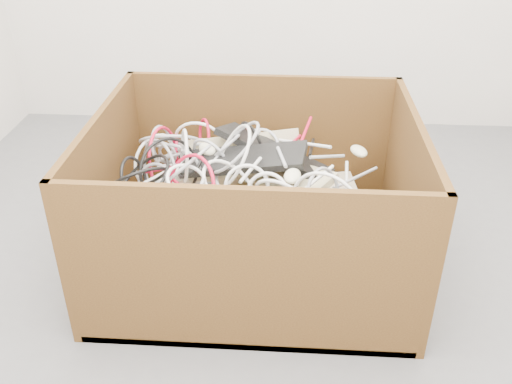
# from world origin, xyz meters

# --- Properties ---
(ground) EXTENTS (3.00, 3.00, 0.00)m
(ground) POSITION_xyz_m (0.00, 0.00, 0.00)
(ground) COLOR #565659
(ground) RESTS_ON ground
(cardboard_box) EXTENTS (1.11, 0.93, 0.60)m
(cardboard_box) POSITION_xyz_m (-0.03, 0.13, 0.15)
(cardboard_box) COLOR #3C230F
(cardboard_box) RESTS_ON ground
(keyboard_pile) EXTENTS (0.91, 0.79, 0.38)m
(keyboard_pile) POSITION_xyz_m (-0.00, 0.16, 0.28)
(keyboard_pile) COLOR #BFB987
(keyboard_pile) RESTS_ON cardboard_box
(mice_scatter) EXTENTS (0.77, 0.68, 0.20)m
(mice_scatter) POSITION_xyz_m (-0.01, 0.10, 0.35)
(mice_scatter) COLOR beige
(mice_scatter) RESTS_ON keyboard_pile
(power_strip_left) EXTENTS (0.25, 0.19, 0.11)m
(power_strip_left) POSITION_xyz_m (-0.30, 0.18, 0.36)
(power_strip_left) COLOR white
(power_strip_left) RESTS_ON keyboard_pile
(power_strip_right) EXTENTS (0.30, 0.11, 0.10)m
(power_strip_right) POSITION_xyz_m (-0.33, -0.10, 0.32)
(power_strip_right) COLOR white
(power_strip_right) RESTS_ON keyboard_pile
(vga_plug) EXTENTS (0.06, 0.06, 0.03)m
(vga_plug) POSITION_xyz_m (0.32, 0.01, 0.36)
(vga_plug) COLOR blue
(vga_plug) RESTS_ON keyboard_pile
(cable_tangle) EXTENTS (0.99, 0.78, 0.45)m
(cable_tangle) POSITION_xyz_m (-0.20, 0.14, 0.39)
(cable_tangle) COLOR #B90D2B
(cable_tangle) RESTS_ON keyboard_pile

